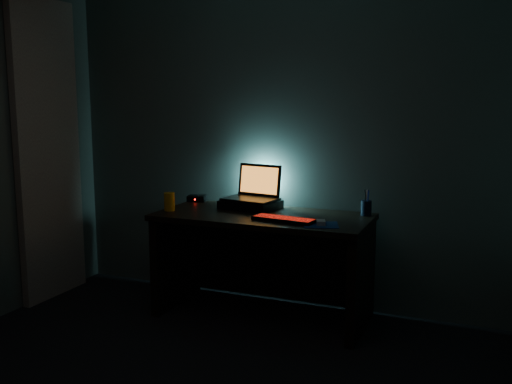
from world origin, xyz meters
TOP-DOWN VIEW (x-y plane):
  - room at (0.00, 0.00)m, footprint 3.50×4.00m
  - desk at (0.00, 1.67)m, footprint 1.50×0.70m
  - curtain at (-1.71, 1.42)m, footprint 0.06×0.65m
  - riser at (-0.17, 1.79)m, footprint 0.44×0.36m
  - laptop at (-0.16, 1.84)m, footprint 0.42×0.34m
  - keyboard at (0.22, 1.46)m, footprint 0.44×0.19m
  - mousepad at (0.47, 1.44)m, footprint 0.27×0.26m
  - mouse at (0.47, 1.44)m, footprint 0.08×0.10m
  - pen_cup at (0.68, 1.86)m, footprint 0.08×0.08m
  - juice_glass at (-0.68, 1.49)m, footprint 0.10×0.10m
  - router at (-0.68, 1.91)m, footprint 0.16×0.14m

SIDE VIEW (x-z plane):
  - desk at x=0.00m, z-range 0.12..0.87m
  - mousepad at x=0.47m, z-range 0.75..0.75m
  - keyboard at x=0.22m, z-range 0.75..0.78m
  - mouse at x=0.47m, z-range 0.75..0.78m
  - router at x=-0.68m, z-range 0.75..0.80m
  - riser at x=-0.17m, z-range 0.75..0.81m
  - pen_cup at x=0.68m, z-range 0.75..0.86m
  - juice_glass at x=-0.68m, z-range 0.75..0.88m
  - laptop at x=-0.16m, z-range 0.74..1.00m
  - curtain at x=-1.71m, z-range 0.00..2.30m
  - room at x=0.00m, z-range 0.00..2.50m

